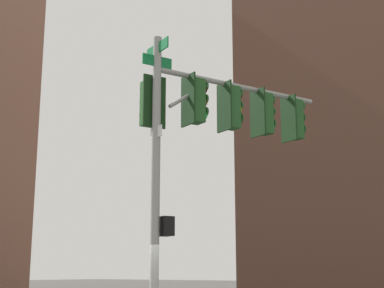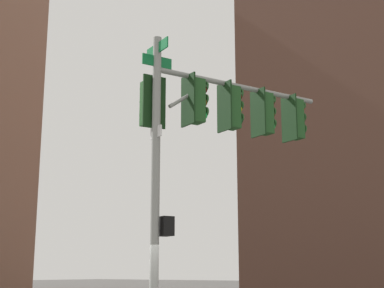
{
  "view_description": "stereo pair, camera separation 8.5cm",
  "coord_description": "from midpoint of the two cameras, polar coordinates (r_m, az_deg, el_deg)",
  "views": [
    {
      "loc": [
        7.8,
        -9.44,
        1.97
      ],
      "look_at": [
        0.73,
        0.59,
        4.7
      ],
      "focal_mm": 53.68,
      "sensor_mm": 36.0,
      "label": 1
    },
    {
      "loc": [
        7.87,
        -9.39,
        1.97
      ],
      "look_at": [
        0.73,
        0.59,
        4.7
      ],
      "focal_mm": 53.68,
      "sensor_mm": 36.0,
      "label": 2
    }
  ],
  "objects": [
    {
      "name": "signal_pole_assembly",
      "position": [
        13.06,
        2.43,
        1.79
      ],
      "size": [
        2.36,
        4.57,
        6.99
      ],
      "rotation": [
        0.0,
        0.0,
        1.18
      ],
      "color": "gray",
      "rests_on": "ground_plane"
    }
  ]
}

